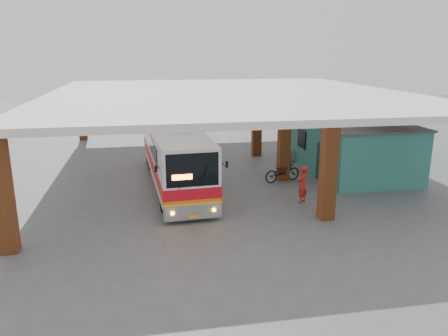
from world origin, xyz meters
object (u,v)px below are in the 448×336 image
at_px(motorcycle, 282,172).
at_px(pedestrian, 302,184).
at_px(coach_bus, 174,154).
at_px(red_chair, 289,157).

bearing_deg(motorcycle, pedestrian, 162.36).
xyz_separation_m(coach_bus, red_chair, (7.67, 3.53, -1.36)).
bearing_deg(red_chair, coach_bus, -152.60).
height_order(motorcycle, pedestrian, pedestrian).
height_order(coach_bus, red_chair, coach_bus).
xyz_separation_m(motorcycle, red_chair, (1.79, 4.07, -0.23)).
bearing_deg(red_chair, pedestrian, -101.66).
xyz_separation_m(coach_bus, pedestrian, (5.74, -4.02, -0.80)).
distance_m(coach_bus, pedestrian, 7.06).
bearing_deg(pedestrian, coach_bus, -79.47).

